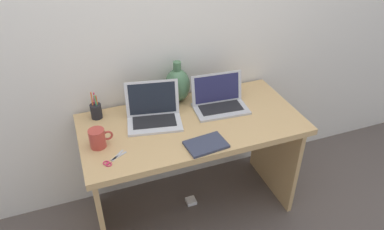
{
  "coord_description": "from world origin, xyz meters",
  "views": [
    {
      "loc": [
        -0.63,
        -1.72,
        2.03
      ],
      "look_at": [
        0.0,
        0.0,
        0.8
      ],
      "focal_mm": 34.07,
      "sensor_mm": 36.0,
      "label": 1
    }
  ],
  "objects_px": {
    "notebook_stack": "(206,144)",
    "pen_cup": "(96,111)",
    "coffee_mug": "(98,138)",
    "scissors": "(111,161)",
    "laptop_left": "(153,111)",
    "laptop_right": "(219,99)",
    "green_vase": "(178,85)",
    "power_brick": "(191,201)"
  },
  "relations": [
    {
      "from": "power_brick",
      "to": "pen_cup",
      "type": "bearing_deg",
      "value": 158.93
    },
    {
      "from": "notebook_stack",
      "to": "pen_cup",
      "type": "xyz_separation_m",
      "value": [
        -0.53,
        0.49,
        0.04
      ]
    },
    {
      "from": "coffee_mug",
      "to": "scissors",
      "type": "distance_m",
      "value": 0.17
    },
    {
      "from": "laptop_right",
      "to": "coffee_mug",
      "type": "height_order",
      "value": "laptop_right"
    },
    {
      "from": "laptop_left",
      "to": "pen_cup",
      "type": "bearing_deg",
      "value": 156.33
    },
    {
      "from": "laptop_right",
      "to": "green_vase",
      "type": "bearing_deg",
      "value": 142.54
    },
    {
      "from": "coffee_mug",
      "to": "pen_cup",
      "type": "height_order",
      "value": "pen_cup"
    },
    {
      "from": "laptop_left",
      "to": "scissors",
      "type": "height_order",
      "value": "laptop_left"
    },
    {
      "from": "laptop_left",
      "to": "laptop_right",
      "type": "relative_size",
      "value": 1.03
    },
    {
      "from": "laptop_left",
      "to": "laptop_right",
      "type": "height_order",
      "value": "laptop_left"
    },
    {
      "from": "laptop_right",
      "to": "pen_cup",
      "type": "xyz_separation_m",
      "value": [
        -0.76,
        0.15,
        -0.0
      ]
    },
    {
      "from": "pen_cup",
      "to": "scissors",
      "type": "relative_size",
      "value": 1.29
    },
    {
      "from": "coffee_mug",
      "to": "power_brick",
      "type": "xyz_separation_m",
      "value": [
        0.58,
        0.08,
        -0.79
      ]
    },
    {
      "from": "notebook_stack",
      "to": "pen_cup",
      "type": "height_order",
      "value": "pen_cup"
    },
    {
      "from": "laptop_left",
      "to": "notebook_stack",
      "type": "height_order",
      "value": "laptop_left"
    },
    {
      "from": "notebook_stack",
      "to": "scissors",
      "type": "height_order",
      "value": "notebook_stack"
    },
    {
      "from": "scissors",
      "to": "power_brick",
      "type": "height_order",
      "value": "scissors"
    },
    {
      "from": "laptop_right",
      "to": "green_vase",
      "type": "xyz_separation_m",
      "value": [
        -0.22,
        0.17,
        0.06
      ]
    },
    {
      "from": "coffee_mug",
      "to": "scissors",
      "type": "relative_size",
      "value": 0.96
    },
    {
      "from": "green_vase",
      "to": "power_brick",
      "type": "distance_m",
      "value": 0.89
    },
    {
      "from": "laptop_left",
      "to": "coffee_mug",
      "type": "distance_m",
      "value": 0.39
    },
    {
      "from": "laptop_left",
      "to": "scissors",
      "type": "distance_m",
      "value": 0.44
    },
    {
      "from": "notebook_stack",
      "to": "coffee_mug",
      "type": "height_order",
      "value": "coffee_mug"
    },
    {
      "from": "laptop_left",
      "to": "pen_cup",
      "type": "distance_m",
      "value": 0.36
    },
    {
      "from": "laptop_left",
      "to": "pen_cup",
      "type": "relative_size",
      "value": 2.05
    },
    {
      "from": "notebook_stack",
      "to": "laptop_right",
      "type": "bearing_deg",
      "value": 56.65
    },
    {
      "from": "coffee_mug",
      "to": "pen_cup",
      "type": "bearing_deg",
      "value": 83.99
    },
    {
      "from": "green_vase",
      "to": "power_brick",
      "type": "relative_size",
      "value": 4.0
    },
    {
      "from": "coffee_mug",
      "to": "power_brick",
      "type": "relative_size",
      "value": 1.89
    },
    {
      "from": "laptop_left",
      "to": "laptop_right",
      "type": "xyz_separation_m",
      "value": [
        0.43,
        -0.0,
        -0.01
      ]
    },
    {
      "from": "green_vase",
      "to": "notebook_stack",
      "type": "bearing_deg",
      "value": -90.74
    },
    {
      "from": "green_vase",
      "to": "laptop_left",
      "type": "bearing_deg",
      "value": -141.62
    },
    {
      "from": "green_vase",
      "to": "power_brick",
      "type": "bearing_deg",
      "value": -88.55
    },
    {
      "from": "coffee_mug",
      "to": "power_brick",
      "type": "bearing_deg",
      "value": 8.2
    },
    {
      "from": "scissors",
      "to": "power_brick",
      "type": "distance_m",
      "value": 0.94
    },
    {
      "from": "coffee_mug",
      "to": "power_brick",
      "type": "height_order",
      "value": "coffee_mug"
    },
    {
      "from": "green_vase",
      "to": "pen_cup",
      "type": "relative_size",
      "value": 1.58
    },
    {
      "from": "pen_cup",
      "to": "green_vase",
      "type": "bearing_deg",
      "value": 2.64
    },
    {
      "from": "notebook_stack",
      "to": "laptop_left",
      "type": "bearing_deg",
      "value": 120.31
    },
    {
      "from": "laptop_right",
      "to": "scissors",
      "type": "xyz_separation_m",
      "value": [
        -0.75,
        -0.3,
        -0.05
      ]
    },
    {
      "from": "power_brick",
      "to": "coffee_mug",
      "type": "bearing_deg",
      "value": -171.8
    },
    {
      "from": "laptop_right",
      "to": "scissors",
      "type": "bearing_deg",
      "value": -158.32
    }
  ]
}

